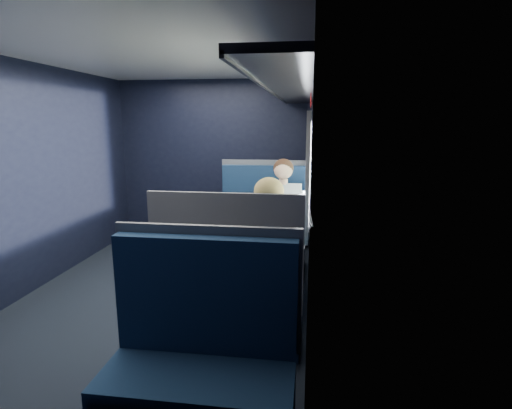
# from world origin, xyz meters

# --- Properties ---
(ground) EXTENTS (2.80, 4.20, 0.01)m
(ground) POSITION_xyz_m (0.00, 0.00, -0.01)
(ground) COLOR black
(room_shell) EXTENTS (3.00, 4.40, 2.40)m
(room_shell) POSITION_xyz_m (0.02, 0.00, 1.48)
(room_shell) COLOR black
(room_shell) RESTS_ON ground
(table) EXTENTS (0.62, 1.00, 0.74)m
(table) POSITION_xyz_m (1.03, 0.00, 0.66)
(table) COLOR #54565E
(table) RESTS_ON ground
(seat_bay_near) EXTENTS (1.04, 0.62, 1.26)m
(seat_bay_near) POSITION_xyz_m (0.84, 0.87, 0.42)
(seat_bay_near) COLOR #0D1E3A
(seat_bay_near) RESTS_ON ground
(seat_bay_far) EXTENTS (1.04, 0.62, 1.26)m
(seat_bay_far) POSITION_xyz_m (0.85, -0.87, 0.41)
(seat_bay_far) COLOR #0D1E3A
(seat_bay_far) RESTS_ON ground
(seat_row_front) EXTENTS (1.04, 0.51, 1.16)m
(seat_row_front) POSITION_xyz_m (0.85, 1.80, 0.41)
(seat_row_front) COLOR #0D1E3A
(seat_row_front) RESTS_ON ground
(seat_row_back) EXTENTS (1.04, 0.51, 1.16)m
(seat_row_back) POSITION_xyz_m (0.85, -1.80, 0.41)
(seat_row_back) COLOR #0D1E3A
(seat_row_back) RESTS_ON ground
(man) EXTENTS (0.53, 0.56, 1.32)m
(man) POSITION_xyz_m (1.10, 0.70, 0.72)
(man) COLOR black
(man) RESTS_ON ground
(woman) EXTENTS (0.53, 0.56, 1.32)m
(woman) POSITION_xyz_m (1.10, -0.71, 0.73)
(woman) COLOR black
(woman) RESTS_ON ground
(papers) EXTENTS (0.62, 0.85, 0.01)m
(papers) POSITION_xyz_m (0.98, 0.07, 0.74)
(papers) COLOR white
(papers) RESTS_ON table
(laptop) EXTENTS (0.27, 0.33, 0.23)m
(laptop) POSITION_xyz_m (1.33, 0.12, 0.80)
(laptop) COLOR silver
(laptop) RESTS_ON table
(bottle_small) EXTENTS (0.06, 0.06, 0.22)m
(bottle_small) POSITION_xyz_m (1.33, 0.20, 0.84)
(bottle_small) COLOR silver
(bottle_small) RESTS_ON table
(cup) EXTENTS (0.07, 0.07, 0.09)m
(cup) POSITION_xyz_m (1.25, 0.44, 0.79)
(cup) COLOR white
(cup) RESTS_ON table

